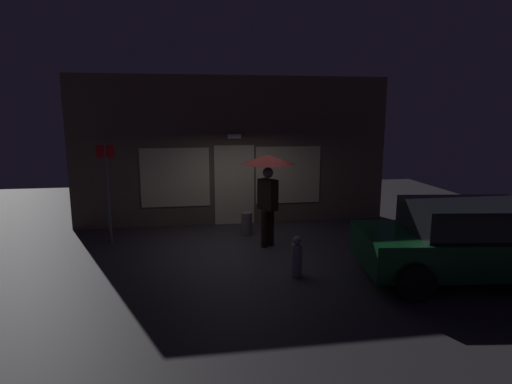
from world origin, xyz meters
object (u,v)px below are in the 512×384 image
person_with_umbrella (268,173)px  parked_car (470,241)px  sidewalk_bollard (247,224)px  fire_hydrant (297,257)px  street_sign_post (108,186)px

person_with_umbrella → parked_car: size_ratio=0.51×
person_with_umbrella → sidewalk_bollard: bearing=167.9°
person_with_umbrella → fire_hydrant: size_ratio=2.70×
sidewalk_bollard → parked_car: bearing=-43.3°
person_with_umbrella → fire_hydrant: person_with_umbrella is taller
person_with_umbrella → fire_hydrant: 2.32m
parked_car → fire_hydrant: parked_car is taller
person_with_umbrella → parked_car: person_with_umbrella is taller
parked_car → fire_hydrant: 3.21m
person_with_umbrella → fire_hydrant: (0.22, -1.87, -1.36)m
street_sign_post → fire_hydrant: street_sign_post is taller
person_with_umbrella → parked_car: (3.34, -2.49, -0.99)m
fire_hydrant → person_with_umbrella: bearing=96.6°
sidewalk_bollard → fire_hydrant: fire_hydrant is taller
parked_car → sidewalk_bollard: (-3.70, 3.48, -0.45)m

